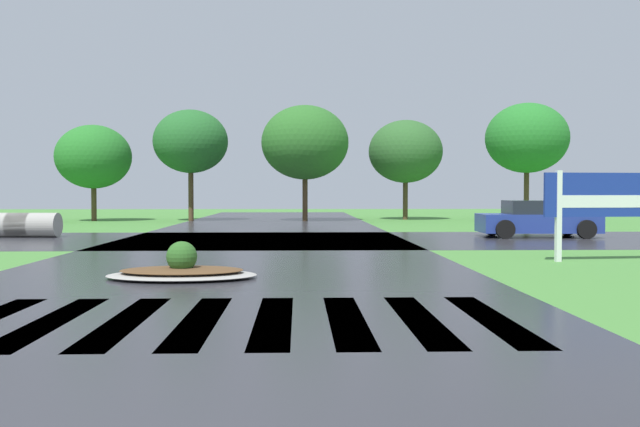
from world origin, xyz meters
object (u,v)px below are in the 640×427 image
Objects in this scene: median_island at (182,271)px; car_blue_compact at (537,220)px; estate_billboard at (609,199)px; drainage_pipe_stack at (20,225)px.

car_blue_compact is at bearing 47.24° from median_island.
car_blue_compact is (1.26, 8.38, -0.80)m from estate_billboard.
car_blue_compact is 1.47× the size of drainage_pipe_stack.
estate_billboard is 1.11× the size of drainage_pipe_stack.
drainage_pipe_stack is at bearing 122.72° from median_island.
car_blue_compact is at bearing -104.11° from estate_billboard.
estate_billboard reaches higher than median_island.
car_blue_compact reaches higher than drainage_pipe_stack.
drainage_pipe_stack is (-7.58, 11.80, 0.28)m from median_island.
car_blue_compact is at bearing -1.59° from drainage_pipe_stack.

